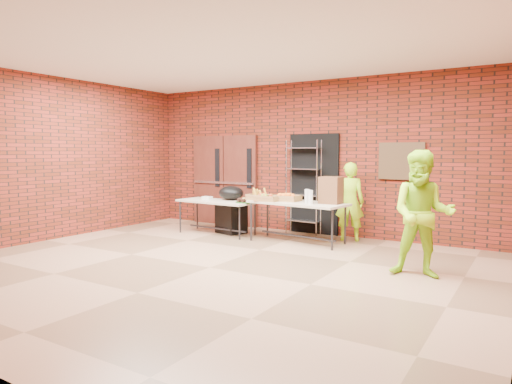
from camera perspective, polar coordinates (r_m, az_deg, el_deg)
room at (r=6.71m, az=-5.92°, el=3.98°), size 8.08×7.08×3.28m
double_doors at (r=10.80m, az=-3.96°, el=1.47°), size 1.78×0.12×2.10m
dark_doorway at (r=9.66m, az=7.24°, el=1.01°), size 1.10×0.06×2.10m
bronze_plaque at (r=9.03m, az=17.71°, el=3.71°), size 0.85×0.04×0.70m
wire_rack at (r=9.61m, az=5.96°, el=0.61°), size 0.74×0.29×1.97m
table_left at (r=9.59m, az=-4.92°, el=-1.42°), size 1.76×0.83×0.71m
table_right at (r=8.67m, az=5.19°, el=-1.68°), size 1.98×1.03×0.78m
basket_bananas at (r=9.02m, az=0.47°, el=-0.60°), size 0.45×0.35×0.14m
basket_oranges at (r=8.82m, az=3.95°, el=-0.72°), size 0.46×0.36×0.14m
basket_apples at (r=8.80m, az=1.49°, el=-0.74°), size 0.44×0.34×0.14m
muffin_tray at (r=9.15m, az=-1.40°, el=-1.06°), size 0.38×0.38×0.10m
napkin_box at (r=9.78m, az=-6.12°, el=-0.76°), size 0.20×0.13×0.07m
coffee_dispenser at (r=8.46m, az=9.35°, el=0.23°), size 0.37×0.33×0.49m
cup_stack_front at (r=8.45m, az=6.40°, el=-0.54°), size 0.09×0.09×0.26m
cup_stack_mid at (r=8.32m, az=6.83°, el=-0.64°), size 0.08×0.08×0.25m
cup_stack_back at (r=8.61m, az=6.82°, el=-0.59°), size 0.07×0.07×0.21m
covered_grill at (r=9.68m, az=-3.12°, el=-2.20°), size 0.66×0.59×1.01m
volunteer_woman at (r=9.00m, az=11.62°, el=-1.18°), size 0.64×0.51×1.53m
volunteer_man at (r=6.63m, az=20.08°, el=-2.60°), size 0.93×0.77×1.75m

